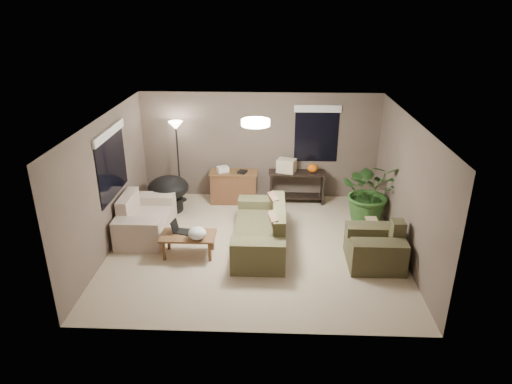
{
  "coord_description": "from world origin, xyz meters",
  "views": [
    {
      "loc": [
        0.32,
        -7.73,
        4.39
      ],
      "look_at": [
        0.0,
        0.2,
        1.05
      ],
      "focal_mm": 32.0,
      "sensor_mm": 36.0,
      "label": 1
    }
  ],
  "objects_px": {
    "main_sofa": "(262,232)",
    "cat_scratching_post": "(370,232)",
    "papasan_chair": "(169,191)",
    "loveseat": "(145,220)",
    "armchair": "(376,248)",
    "houseplant": "(370,198)",
    "coffee_table": "(188,238)",
    "console_table": "(297,185)",
    "desk": "(234,187)",
    "floor_lamp": "(176,135)"
  },
  "relations": [
    {
      "from": "desk",
      "to": "papasan_chair",
      "type": "xyz_separation_m",
      "value": [
        -1.42,
        -0.53,
        0.09
      ]
    },
    {
      "from": "coffee_table",
      "to": "papasan_chair",
      "type": "distance_m",
      "value": 2.1
    },
    {
      "from": "main_sofa",
      "to": "houseplant",
      "type": "bearing_deg",
      "value": 26.79
    },
    {
      "from": "houseplant",
      "to": "papasan_chair",
      "type": "bearing_deg",
      "value": 174.62
    },
    {
      "from": "coffee_table",
      "to": "desk",
      "type": "height_order",
      "value": "desk"
    },
    {
      "from": "loveseat",
      "to": "console_table",
      "type": "bearing_deg",
      "value": 28.74
    },
    {
      "from": "desk",
      "to": "floor_lamp",
      "type": "height_order",
      "value": "floor_lamp"
    },
    {
      "from": "papasan_chair",
      "to": "houseplant",
      "type": "relative_size",
      "value": 0.83
    },
    {
      "from": "desk",
      "to": "loveseat",
      "type": "bearing_deg",
      "value": -135.0
    },
    {
      "from": "main_sofa",
      "to": "papasan_chair",
      "type": "height_order",
      "value": "main_sofa"
    },
    {
      "from": "armchair",
      "to": "houseplant",
      "type": "xyz_separation_m",
      "value": [
        0.19,
        1.68,
        0.25
      ]
    },
    {
      "from": "papasan_chair",
      "to": "loveseat",
      "type": "bearing_deg",
      "value": -102.39
    },
    {
      "from": "main_sofa",
      "to": "console_table",
      "type": "distance_m",
      "value": 2.25
    },
    {
      "from": "armchair",
      "to": "papasan_chair",
      "type": "relative_size",
      "value": 0.85
    },
    {
      "from": "loveseat",
      "to": "armchair",
      "type": "xyz_separation_m",
      "value": [
        4.43,
        -0.95,
        0.0
      ]
    },
    {
      "from": "desk",
      "to": "armchair",
      "type": "bearing_deg",
      "value": -43.44
    },
    {
      "from": "armchair",
      "to": "console_table",
      "type": "relative_size",
      "value": 0.77
    },
    {
      "from": "coffee_table",
      "to": "floor_lamp",
      "type": "xyz_separation_m",
      "value": [
        -0.64,
        2.51,
        1.24
      ]
    },
    {
      "from": "houseplant",
      "to": "coffee_table",
      "type": "bearing_deg",
      "value": -156.91
    },
    {
      "from": "cat_scratching_post",
      "to": "houseplant",
      "type": "bearing_deg",
      "value": 81.68
    },
    {
      "from": "desk",
      "to": "papasan_chair",
      "type": "distance_m",
      "value": 1.51
    },
    {
      "from": "main_sofa",
      "to": "cat_scratching_post",
      "type": "xyz_separation_m",
      "value": [
        2.11,
        0.25,
        -0.08
      ]
    },
    {
      "from": "armchair",
      "to": "floor_lamp",
      "type": "bearing_deg",
      "value": 146.73
    },
    {
      "from": "loveseat",
      "to": "cat_scratching_post",
      "type": "height_order",
      "value": "loveseat"
    },
    {
      "from": "main_sofa",
      "to": "armchair",
      "type": "xyz_separation_m",
      "value": [
        2.05,
        -0.55,
        0.0
      ]
    },
    {
      "from": "main_sofa",
      "to": "coffee_table",
      "type": "xyz_separation_m",
      "value": [
        -1.35,
        -0.4,
        0.06
      ]
    },
    {
      "from": "papasan_chair",
      "to": "floor_lamp",
      "type": "relative_size",
      "value": 0.61
    },
    {
      "from": "houseplant",
      "to": "cat_scratching_post",
      "type": "distance_m",
      "value": 0.95
    },
    {
      "from": "loveseat",
      "to": "armchair",
      "type": "distance_m",
      "value": 4.53
    },
    {
      "from": "loveseat",
      "to": "main_sofa",
      "type": "bearing_deg",
      "value": -9.59
    },
    {
      "from": "loveseat",
      "to": "cat_scratching_post",
      "type": "distance_m",
      "value": 4.5
    },
    {
      "from": "console_table",
      "to": "cat_scratching_post",
      "type": "height_order",
      "value": "console_table"
    },
    {
      "from": "console_table",
      "to": "floor_lamp",
      "type": "bearing_deg",
      "value": -179.74
    },
    {
      "from": "coffee_table",
      "to": "papasan_chair",
      "type": "relative_size",
      "value": 0.85
    },
    {
      "from": "cat_scratching_post",
      "to": "papasan_chair",
      "type": "bearing_deg",
      "value": 163.08
    },
    {
      "from": "main_sofa",
      "to": "cat_scratching_post",
      "type": "relative_size",
      "value": 4.4
    },
    {
      "from": "floor_lamp",
      "to": "desk",
      "type": "bearing_deg",
      "value": -1.61
    },
    {
      "from": "coffee_table",
      "to": "desk",
      "type": "bearing_deg",
      "value": 75.55
    },
    {
      "from": "armchair",
      "to": "cat_scratching_post",
      "type": "bearing_deg",
      "value": 85.59
    },
    {
      "from": "floor_lamp",
      "to": "loveseat",
      "type": "bearing_deg",
      "value": -102.79
    },
    {
      "from": "armchair",
      "to": "console_table",
      "type": "bearing_deg",
      "value": 116.05
    },
    {
      "from": "papasan_chair",
      "to": "cat_scratching_post",
      "type": "height_order",
      "value": "papasan_chair"
    },
    {
      "from": "desk",
      "to": "console_table",
      "type": "xyz_separation_m",
      "value": [
        1.46,
        0.05,
        0.06
      ]
    },
    {
      "from": "console_table",
      "to": "cat_scratching_post",
      "type": "distance_m",
      "value": 2.32
    },
    {
      "from": "main_sofa",
      "to": "papasan_chair",
      "type": "xyz_separation_m",
      "value": [
        -2.13,
        1.54,
        0.17
      ]
    },
    {
      "from": "coffee_table",
      "to": "desk",
      "type": "xyz_separation_m",
      "value": [
        0.64,
        2.47,
        0.02
      ]
    },
    {
      "from": "main_sofa",
      "to": "armchair",
      "type": "height_order",
      "value": "same"
    },
    {
      "from": "armchair",
      "to": "cat_scratching_post",
      "type": "height_order",
      "value": "armchair"
    },
    {
      "from": "main_sofa",
      "to": "floor_lamp",
      "type": "height_order",
      "value": "floor_lamp"
    },
    {
      "from": "desk",
      "to": "floor_lamp",
      "type": "distance_m",
      "value": 1.77
    }
  ]
}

